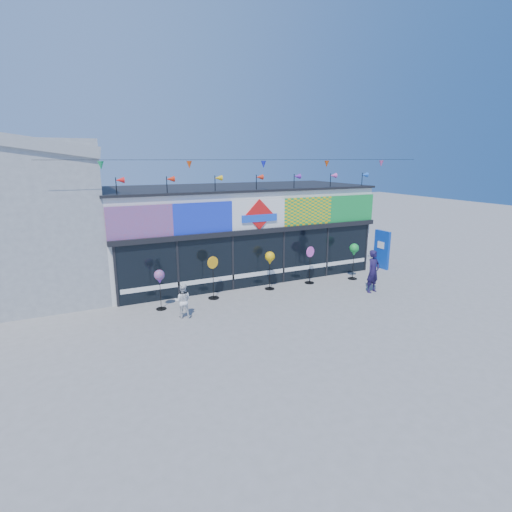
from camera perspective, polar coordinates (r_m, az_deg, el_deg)
ground at (r=14.47m, az=6.36°, el=-8.01°), size 80.00×80.00×0.00m
kite_shop at (r=19.03m, az=-2.93°, el=3.75°), size 16.00×5.70×5.31m
blue_sign at (r=20.80m, az=17.52°, el=0.91°), size 0.19×0.95×1.89m
spinner_0 at (r=14.69m, az=-13.62°, el=-3.06°), size 0.38×0.38×1.49m
spinner_1 at (r=15.57m, az=-6.15°, el=-2.93°), size 0.47×0.43×1.69m
spinner_2 at (r=16.50m, az=1.99°, el=-0.46°), size 0.41×0.41×1.62m
spinner_3 at (r=17.56m, az=7.71°, el=-1.14°), size 0.46×0.42×1.65m
spinner_4 at (r=18.43m, az=13.83°, el=0.73°), size 0.42×0.42×1.65m
adult_man at (r=16.93m, az=16.40°, el=-2.11°), size 0.71×0.54×1.76m
child at (r=13.99m, az=-10.40°, el=-6.29°), size 0.67×0.54×1.20m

